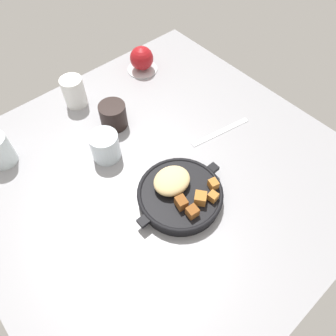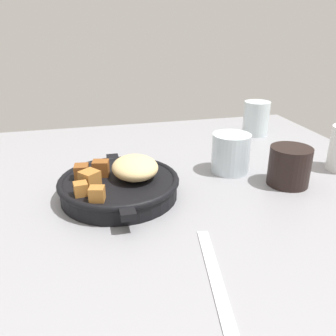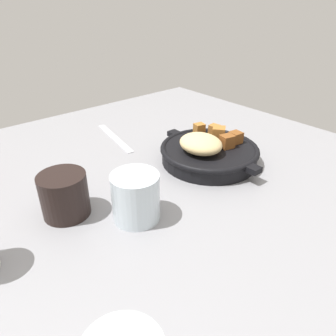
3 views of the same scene
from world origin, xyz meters
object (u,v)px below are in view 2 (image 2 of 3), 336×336
(cast_iron_skillet, at_px, (120,183))
(water_glass_short, at_px, (231,153))
(butter_knife, at_px, (215,276))
(water_glass_tall, at_px, (256,118))
(coffee_mug_dark, at_px, (289,166))

(cast_iron_skillet, height_order, water_glass_short, water_glass_short)
(butter_knife, relative_size, water_glass_tall, 2.17)
(coffee_mug_dark, relative_size, water_glass_short, 0.97)
(cast_iron_skillet, distance_m, water_glass_tall, 0.50)
(cast_iron_skillet, relative_size, water_glass_short, 3.18)
(cast_iron_skillet, relative_size, coffee_mug_dark, 3.28)
(cast_iron_skillet, relative_size, butter_knife, 1.30)
(butter_knife, xyz_separation_m, water_glass_tall, (-0.53, 0.32, 0.04))
(cast_iron_skillet, bearing_deg, water_glass_short, 103.93)
(water_glass_short, bearing_deg, cast_iron_skillet, -76.07)
(butter_knife, height_order, water_glass_tall, water_glass_tall)
(butter_knife, distance_m, water_glass_tall, 0.63)
(water_glass_tall, height_order, water_glass_short, water_glass_tall)
(coffee_mug_dark, bearing_deg, butter_knife, -46.80)
(coffee_mug_dark, bearing_deg, water_glass_tall, 164.23)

